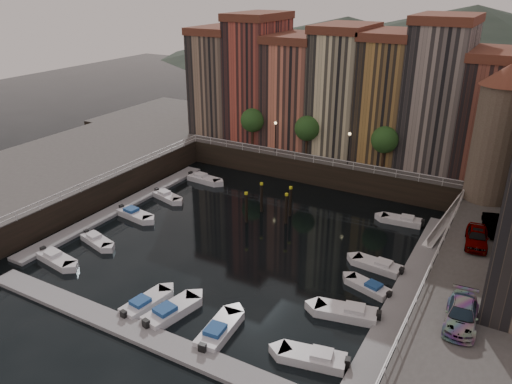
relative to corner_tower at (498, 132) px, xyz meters
The scene contains 30 objects.
ground 26.72m from the corner_tower, 144.06° to the right, with size 200.00×200.00×0.00m, color black.
quay_far 24.65m from the corner_tower, 150.10° to the left, with size 80.00×20.00×3.00m, color black.
quay_left 51.50m from the corner_tower, 161.03° to the right, with size 20.00×36.00×3.00m, color black.
dock_left 40.63m from the corner_tower, 156.82° to the right, with size 2.00×28.00×0.35m, color gray.
dock_right 18.84m from the corner_tower, 103.78° to the right, with size 2.00×28.00×0.35m, color gray.
dock_near 38.63m from the corner_tower, 122.41° to the right, with size 30.00×2.00×0.35m, color gray.
mountains 97.26m from the corner_tower, 100.84° to the left, with size 145.00×100.00×18.00m.
far_terrace 18.98m from the corner_tower, 151.66° to the left, with size 48.70×10.30×17.50m.
corner_tower is the anchor object (origin of this frame).
promenade_trees 21.95m from the corner_tower, behind, with size 21.20×3.20×5.20m.
street_lamps 21.60m from the corner_tower, behind, with size 10.36×0.36×4.18m.
railings 23.10m from the corner_tower, 154.32° to the right, with size 36.08×34.04×0.52m.
gangway 9.86m from the corner_tower, 122.80° to the right, with size 2.78×8.32×3.73m.
mooring_pilings 23.86m from the corner_tower, 154.77° to the right, with size 4.20×4.05×3.78m.
boat_left_0 44.06m from the corner_tower, 140.33° to the right, with size 4.64×2.25×1.04m.
boat_left_1 40.99m from the corner_tower, 144.67° to the right, with size 4.31×2.47×0.96m.
boat_left_2 38.49m from the corner_tower, 153.33° to the right, with size 4.75×2.30×1.07m.
boat_left_3 36.45m from the corner_tower, 161.67° to the right, with size 4.37×2.53×0.98m.
boat_left_4 34.39m from the corner_tower, behind, with size 4.78×2.03×1.08m.
boat_right_0 30.36m from the corner_tower, 104.43° to the right, with size 4.92×2.60×1.10m.
boat_right_1 25.00m from the corner_tower, 107.47° to the right, with size 5.14×2.73×1.15m.
boat_right_2 21.28m from the corner_tower, 110.32° to the right, with size 4.17×2.55×0.94m.
boat_right_3 18.45m from the corner_tower, 116.06° to the right, with size 4.65×2.10×1.05m.
boat_right_4 12.82m from the corner_tower, 152.66° to the right, with size 4.47×1.95×1.01m.
boat_near_1 37.05m from the corner_tower, 126.67° to the right, with size 2.21×4.69×1.06m.
boat_near_2 35.61m from the corner_tower, 123.46° to the right, with size 2.71×5.16×1.16m.
boat_near_3 33.52m from the corner_tower, 116.63° to the right, with size 2.17×5.04×1.14m.
car_a 12.83m from the corner_tower, 87.53° to the right, with size 1.79×4.46×1.52m, color gray.
car_b 10.24m from the corner_tower, 78.44° to the right, with size 1.44×4.12×1.36m, color gray.
car_c 23.90m from the corner_tower, 87.39° to the right, with size 2.01×4.96×1.44m, color gray.
Camera 1 is at (22.49, -38.52, 24.04)m, focal length 35.00 mm.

